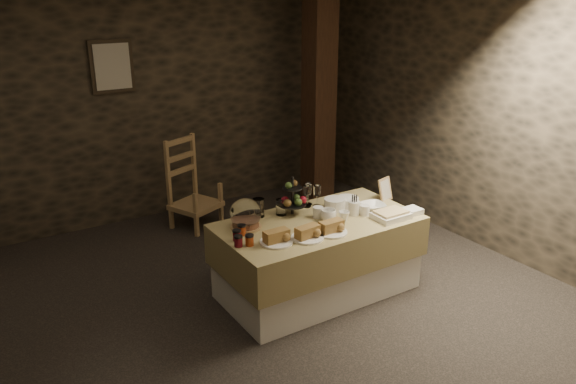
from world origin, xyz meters
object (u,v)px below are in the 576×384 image
chair (192,187)px  timber_column (319,98)px  fruit_stand (293,200)px  buffet_table (318,252)px

chair → timber_column: (1.58, -0.17, 0.86)m
timber_column → fruit_stand: (-1.37, -1.55, -0.49)m
buffet_table → timber_column: 2.38m
fruit_stand → chair: bearing=97.0°
buffet_table → chair: (-0.31, 1.97, 0.06)m
timber_column → fruit_stand: 2.13m
buffet_table → chair: chair is taller
buffet_table → timber_column: bearing=54.8°
chair → timber_column: bearing=-29.3°
chair → timber_column: size_ratio=0.30×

